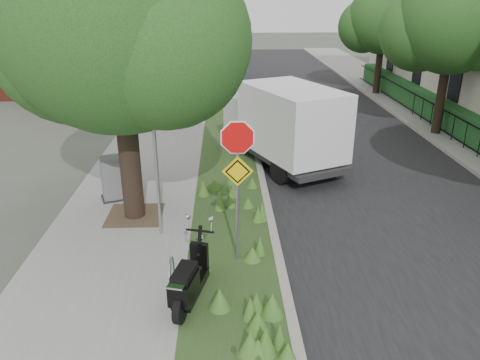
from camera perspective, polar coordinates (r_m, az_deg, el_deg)
The scene contains 19 objects.
ground at distance 10.02m, azimuth 8.04°, elevation -11.69°, with size 120.00×120.00×0.00m, color #4C5147.
sidewalk_near at distance 19.16m, azimuth -9.76°, elevation 5.21°, with size 3.50×60.00×0.12m, color gray.
verge at distance 18.98m, azimuth -1.48°, elevation 5.37°, with size 2.00×60.00×0.12m, color #2D451D.
kerb_near at distance 19.02m, azimuth 1.55°, elevation 5.42°, with size 0.20×60.00×0.13m, color #9E9991.
road at distance 19.56m, azimuth 11.88°, elevation 5.24°, with size 7.00×60.00×0.01m, color black.
kerb_far at distance 20.66m, azimuth 21.40°, elevation 5.25°, with size 0.20×60.00×0.13m, color #9E9991.
footpath_far at distance 21.39m, azimuth 25.60°, elevation 5.12°, with size 3.20×60.00×0.12m, color gray.
street_tree_main at distance 11.32m, azimuth -15.10°, elevation 17.71°, with size 6.21×5.54×7.66m.
bare_post at distance 10.66m, azimuth -10.24°, elevation 3.07°, with size 0.08×0.08×4.00m.
bike_hoop at distance 9.16m, azimuth -8.36°, elevation -11.53°, with size 0.06×0.78×0.77m.
sign_assembly at distance 9.33m, azimuth -0.30°, elevation 2.01°, with size 0.94×0.08×3.22m.
fence_far at distance 20.80m, azimuth 23.41°, elevation 6.79°, with size 0.04×24.00×1.00m.
hedge_far at distance 21.11m, azimuth 25.14°, elevation 6.72°, with size 1.00×24.00×1.10m, color #194720.
brick_building at distance 31.20m, azimuth -17.56°, elevation 18.77°, with size 9.40×10.40×8.30m.
far_tree_b at distance 20.19m, azimuth 24.30°, elevation 16.99°, with size 4.83×4.31×6.56m.
far_tree_c at distance 27.64m, azimuth 16.94°, elevation 17.98°, with size 4.37×3.89×5.93m.
scooter_near at distance 8.76m, azimuth -6.33°, elevation -12.71°, with size 0.69×1.84×0.89m.
box_truck at distance 15.57m, azimuth 5.35°, elevation 7.10°, with size 3.89×5.50×2.33m.
utility_cabinet at distance 13.39m, azimuth -14.79°, elevation 0.21°, with size 1.07×0.88×1.22m.
Camera 1 is at (-1.67, -8.17, 5.54)m, focal length 35.00 mm.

